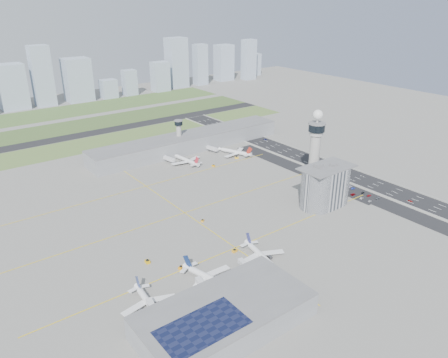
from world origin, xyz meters
TOP-DOWN VIEW (x-y plane):
  - ground at (0.00, 0.00)m, footprint 1000.00×1000.00m
  - grass_strip_0 at (-20.00, 225.00)m, footprint 480.00×50.00m
  - grass_strip_1 at (-20.00, 300.00)m, footprint 480.00×60.00m
  - grass_strip_2 at (-20.00, 380.00)m, footprint 480.00×70.00m
  - runway at (-20.00, 262.00)m, footprint 480.00×22.00m
  - highway at (115.00, 0.00)m, footprint 28.00×500.00m
  - barrier_left at (101.00, 0.00)m, footprint 0.60×500.00m
  - barrier_right at (129.00, 0.00)m, footprint 0.60×500.00m
  - landside_road at (90.00, -10.00)m, footprint 18.00×260.00m
  - parking_lot at (88.00, -22.00)m, footprint 20.00×44.00m
  - taxiway_line_h_0 at (-40.00, -30.00)m, footprint 260.00×0.60m
  - taxiway_line_h_1 at (-40.00, 30.00)m, footprint 260.00×0.60m
  - taxiway_line_h_2 at (-40.00, 90.00)m, footprint 260.00×0.60m
  - taxiway_line_v at (-40.00, 30.00)m, footprint 0.60×260.00m
  - control_tower at (72.00, 8.00)m, footprint 14.00×14.00m
  - secondary_tower at (30.00, 150.00)m, footprint 8.60×8.60m
  - admin_building at (51.99, -22.00)m, footprint 42.00×24.00m
  - terminal_pier at (40.00, 148.00)m, footprint 210.00×32.00m
  - near_terminal at (-88.07, -82.02)m, footprint 84.00×42.00m
  - airplane_near_a at (-110.84, -48.36)m, footprint 32.80×37.46m
  - airplane_near_b at (-73.95, -49.63)m, footprint 40.85×44.99m
  - airplane_near_c at (-36.13, -50.40)m, footprint 37.16×41.61m
  - airplane_far_a at (15.95, 116.18)m, footprint 35.32×40.43m
  - airplane_far_b at (66.80, 106.27)m, footprint 44.22×47.40m
  - jet_bridge_near_0 at (-113.00, -61.00)m, footprint 5.39×14.31m
  - jet_bridge_near_1 at (-83.00, -61.00)m, footprint 5.39×14.31m
  - jet_bridge_near_2 at (-53.00, -61.00)m, footprint 5.39×14.31m
  - jet_bridge_far_0 at (2.00, 132.00)m, footprint 5.39×14.31m
  - jet_bridge_far_1 at (52.00, 132.00)m, footprint 5.39×14.31m
  - tug_0 at (-92.29, -11.12)m, footprint 2.58×3.61m
  - tug_1 at (-79.51, -28.45)m, footprint 3.73×3.19m
  - tug_2 at (-43.39, -33.22)m, footprint 3.39×2.51m
  - tug_3 at (-37.08, 11.16)m, footprint 3.38×3.24m
  - tug_4 at (31.58, 92.99)m, footprint 3.01×3.35m
  - tug_5 at (61.78, 96.20)m, footprint 4.42×4.01m
  - car_lot_0 at (84.11, -40.61)m, footprint 3.49×1.46m
  - car_lot_1 at (83.38, -33.57)m, footprint 3.84×1.59m
  - car_lot_2 at (83.65, -25.14)m, footprint 4.74×2.33m
  - car_lot_3 at (81.93, -18.18)m, footprint 4.23×2.20m
  - car_lot_4 at (83.19, -11.70)m, footprint 3.72×1.67m
  - car_lot_5 at (83.26, -5.31)m, footprint 3.63×1.76m
  - car_lot_6 at (93.34, -41.16)m, footprint 4.61×2.20m
  - car_lot_7 at (92.12, -34.14)m, footprint 4.27×1.89m
  - car_lot_8 at (92.77, -27.72)m, footprint 3.98×2.10m
  - car_lot_9 at (93.18, -17.91)m, footprint 4.02×1.56m
  - car_lot_10 at (93.96, -13.87)m, footprint 4.53×2.09m
  - car_lot_11 at (91.82, -4.88)m, footprint 4.62×2.14m
  - car_hw_0 at (108.95, -59.48)m, footprint 2.03×3.81m
  - car_hw_1 at (115.32, 42.11)m, footprint 1.69×3.62m
  - car_hw_2 at (123.14, 122.35)m, footprint 2.33×4.76m
  - car_hw_4 at (107.08, 178.97)m, footprint 1.70×3.51m
  - skyline_bldg_7 at (-59.44, 436.89)m, footprint 35.76×28.61m
  - skyline_bldg_8 at (-19.42, 431.56)m, footprint 26.33×21.06m
  - skyline_bldg_9 at (30.27, 432.32)m, footprint 36.96×29.57m
  - skyline_bldg_10 at (73.27, 423.68)m, footprint 23.01×18.41m
  - skyline_bldg_11 at (108.28, 423.34)m, footprint 20.22×16.18m
  - skyline_bldg_12 at (162.17, 421.29)m, footprint 26.14×20.92m
  - skyline_bldg_13 at (201.27, 433.27)m, footprint 32.26×25.81m
  - skyline_bldg_14 at (244.74, 426.38)m, footprint 21.59×17.28m
  - skyline_bldg_15 at (302.83, 435.54)m, footprint 30.25×24.20m
  - skyline_bldg_16 at (345.49, 415.96)m, footprint 23.04×18.43m
  - skyline_bldg_17 at (382.05, 443.29)m, footprint 22.64×18.11m

SIDE VIEW (x-z plane):
  - ground at x=0.00m, z-range 0.00..0.00m
  - taxiway_line_h_0 at x=-40.00m, z-range 0.00..0.01m
  - taxiway_line_h_1 at x=-40.00m, z-range 0.00..0.01m
  - taxiway_line_h_2 at x=-40.00m, z-range 0.00..0.01m
  - taxiway_line_v at x=-40.00m, z-range 0.00..0.01m
  - grass_strip_0 at x=-20.00m, z-range 0.00..0.08m
  - grass_strip_1 at x=-20.00m, z-range 0.00..0.08m
  - grass_strip_2 at x=-20.00m, z-range 0.00..0.08m
  - landside_road at x=90.00m, z-range 0.00..0.08m
  - highway at x=115.00m, z-range 0.00..0.10m
  - parking_lot at x=88.00m, z-range 0.00..0.10m
  - runway at x=-20.00m, z-range 0.01..0.11m
  - car_lot_5 at x=83.26m, z-range 0.00..1.15m
  - car_hw_1 at x=115.32m, z-range 0.00..1.15m
  - car_hw_4 at x=107.08m, z-range 0.00..1.16m
  - car_lot_3 at x=81.93m, z-range 0.00..1.17m
  - car_lot_0 at x=84.11m, z-range 0.00..1.18m
  - barrier_left at x=101.00m, z-range 0.00..1.20m
  - barrier_right at x=129.00m, z-range 0.00..1.20m
  - car_lot_7 at x=92.12m, z-range 0.00..1.22m
  - car_hw_0 at x=108.95m, z-range 0.00..1.23m
  - car_lot_1 at x=83.38m, z-range 0.00..1.23m
  - car_lot_4 at x=83.19m, z-range 0.00..1.24m
  - car_lot_10 at x=93.96m, z-range 0.00..1.26m
  - car_lot_6 at x=93.34m, z-range 0.00..1.27m
  - car_lot_8 at x=92.77m, z-range 0.00..1.29m
  - car_lot_2 at x=83.65m, z-range 0.00..1.29m
  - car_hw_2 at x=123.14m, z-range 0.00..1.30m
  - car_lot_9 at x=93.18m, z-range 0.00..1.31m
  - car_lot_11 at x=91.82m, z-range 0.00..1.31m
  - tug_4 at x=31.58m, z-range 0.00..1.61m
  - tug_3 at x=-37.08m, z-range 0.00..1.62m
  - tug_1 at x=-79.51m, z-range 0.00..1.83m
  - tug_2 at x=-43.39m, z-range 0.00..1.85m
  - tug_0 at x=-92.29m, z-range 0.00..2.03m
  - tug_5 at x=61.78m, z-range 0.00..2.12m
  - jet_bridge_near_0 at x=-113.00m, z-range 0.00..5.70m
  - jet_bridge_near_1 at x=-83.00m, z-range 0.00..5.70m
  - jet_bridge_near_2 at x=-53.00m, z-range 0.00..5.70m
  - jet_bridge_far_0 at x=2.00m, z-range 0.00..5.70m
  - jet_bridge_far_1 at x=52.00m, z-range 0.00..5.70m
  - airplane_near_a at x=-110.84m, z-range 0.00..9.71m
  - airplane_near_c at x=-36.13m, z-range 0.00..10.28m
  - airplane_far_a at x=15.95m, z-range 0.00..10.55m
  - airplane_far_b at x=66.80m, z-range 0.00..10.67m
  - airplane_near_b at x=-73.95m, z-range 0.00..10.69m
  - near_terminal at x=-88.07m, z-range -0.07..12.93m
  - terminal_pier at x=40.00m, z-range 0.00..15.80m
  - skyline_bldg_10 at x=73.27m, z-range 0.00..27.75m
  - admin_building at x=51.99m, z-range -1.45..32.05m
  - secondary_tower at x=30.00m, z-range 2.85..34.75m
  - skyline_bldg_11 at x=108.28m, z-range 0.00..38.97m
  - skyline_bldg_17 at x=382.05m, z-range 0.00..41.06m
  - skyline_bldg_12 at x=162.17m, z-range 0.00..46.89m
  - skyline_bldg_7 at x=-59.44m, z-range 0.00..61.22m
  - skyline_bldg_9 at x=30.27m, z-range 0.00..62.11m
  - skyline_bldg_15 at x=302.83m, z-range 0.00..63.40m
  - skyline_bldg_14 at x=244.74m, z-range 0.00..68.75m
  - control_tower at x=72.00m, z-range 2.79..67.29m
  - skyline_bldg_16 at x=345.49m, z-range 0.00..71.56m
  - skyline_bldg_13 at x=201.27m, z-range 0.00..81.20m
  - skyline_bldg_8 at x=-19.42m, z-range 0.00..83.39m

